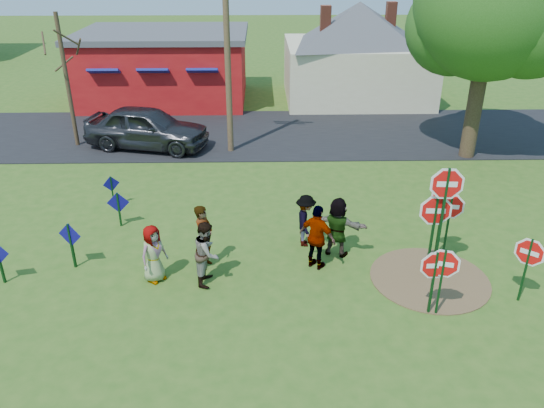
{
  "coord_description": "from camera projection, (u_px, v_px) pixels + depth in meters",
  "views": [
    {
      "loc": [
        -0.06,
        -12.97,
        8.18
      ],
      "look_at": [
        0.25,
        0.99,
        1.35
      ],
      "focal_mm": 35.0,
      "sensor_mm": 36.0,
      "label": 1
    }
  ],
  "objects": [
    {
      "name": "person_c",
      "position": [
        207.0,
        253.0,
        13.95
      ],
      "size": [
        0.78,
        0.94,
        1.79
      ],
      "primitive_type": "imported",
      "rotation": [
        0.0,
        0.0,
        1.45
      ],
      "color": "brown",
      "rests_on": "ground"
    },
    {
      "name": "blue_diamond_d",
      "position": [
        112.0,
        188.0,
        18.16
      ],
      "size": [
        0.51,
        0.27,
        1.13
      ],
      "rotation": [
        0.0,
        0.0,
        0.47
      ],
      "color": "#0F3716",
      "rests_on": "ground"
    },
    {
      "name": "road",
      "position": [
        262.0,
        133.0,
        25.56
      ],
      "size": [
        120.0,
        7.5,
        0.04
      ],
      "primitive_type": "cube",
      "color": "black",
      "rests_on": "ground"
    },
    {
      "name": "utility_pole",
      "position": [
        227.0,
        51.0,
        21.5
      ],
      "size": [
        2.01,
        0.28,
        8.2
      ],
      "rotation": [
        0.0,
        0.0,
        -0.09
      ],
      "color": "#4C3823",
      "rests_on": "ground"
    },
    {
      "name": "person_a",
      "position": [
        153.0,
        254.0,
        14.06
      ],
      "size": [
        0.91,
        0.95,
        1.64
      ],
      "primitive_type": "imported",
      "rotation": [
        0.0,
        0.0,
        0.88
      ],
      "color": "#3C5291",
      "rests_on": "ground"
    },
    {
      "name": "leafy_tree",
      "position": [
        495.0,
        12.0,
        20.22
      ],
      "size": [
        6.45,
        5.88,
        9.16
      ],
      "color": "#382819",
      "rests_on": "ground"
    },
    {
      "name": "stop_sign_e",
      "position": [
        435.0,
        270.0,
        12.56
      ],
      "size": [
        0.99,
        0.07,
        1.88
      ],
      "rotation": [
        0.0,
        0.0,
        0.01
      ],
      "color": "#0F3716",
      "rests_on": "ground"
    },
    {
      "name": "stop_sign_a",
      "position": [
        443.0,
        268.0,
        12.5
      ],
      "size": [
        0.98,
        0.33,
        1.96
      ],
      "rotation": [
        0.0,
        0.0,
        -0.31
      ],
      "color": "#0F3716",
      "rests_on": "ground"
    },
    {
      "name": "stop_sign_b",
      "position": [
        443.0,
        203.0,
        14.57
      ],
      "size": [
        1.0,
        0.07,
        2.51
      ],
      "rotation": [
        0.0,
        0.0,
        -0.01
      ],
      "color": "#0F3716",
      "rests_on": "ground"
    },
    {
      "name": "ground",
      "position": [
        264.0,
        261.0,
        15.24
      ],
      "size": [
        120.0,
        120.0,
        0.0
      ],
      "primitive_type": "plane",
      "color": "#305819",
      "rests_on": "ground"
    },
    {
      "name": "stop_sign_c",
      "position": [
        445.0,
        198.0,
        13.49
      ],
      "size": [
        1.17,
        0.11,
        3.36
      ],
      "rotation": [
        0.0,
        0.0,
        -0.07
      ],
      "color": "#0F3716",
      "rests_on": "ground"
    },
    {
      "name": "cream_house",
      "position": [
        357.0,
        48.0,
        30.23
      ],
      "size": [
        9.4,
        9.4,
        6.5
      ],
      "color": "beige",
      "rests_on": "ground"
    },
    {
      "name": "person_d",
      "position": [
        305.0,
        221.0,
        15.75
      ],
      "size": [
        0.61,
        1.05,
        1.62
      ],
      "primitive_type": "imported",
      "rotation": [
        0.0,
        0.0,
        1.57
      ],
      "color": "#353439",
      "rests_on": "ground"
    },
    {
      "name": "person_e",
      "position": [
        317.0,
        237.0,
        14.55
      ],
      "size": [
        1.18,
        1.05,
        1.91
      ],
      "primitive_type": "imported",
      "rotation": [
        0.0,
        0.0,
        2.5
      ],
      "color": "#472C5A",
      "rests_on": "ground"
    },
    {
      "name": "stop_sign_d",
      "position": [
        450.0,
        212.0,
        14.4
      ],
      "size": [
        0.98,
        0.21,
        2.33
      ],
      "rotation": [
        0.0,
        0.0,
        -0.2
      ],
      "color": "#0F3716",
      "rests_on": "ground"
    },
    {
      "name": "red_building",
      "position": [
        165.0,
        66.0,
        30.42
      ],
      "size": [
        9.4,
        7.69,
        3.9
      ],
      "color": "#9C0F12",
      "rests_on": "ground"
    },
    {
      "name": "bare_tree_west",
      "position": [
        64.0,
        62.0,
        22.43
      ],
      "size": [
        1.8,
        1.8,
        5.76
      ],
      "color": "#382819",
      "rests_on": "ground"
    },
    {
      "name": "dirt_patch",
      "position": [
        429.0,
        278.0,
        14.42
      ],
      "size": [
        3.2,
        3.2,
        0.03
      ],
      "primitive_type": "cylinder",
      "color": "brown",
      "rests_on": "ground"
    },
    {
      "name": "person_f",
      "position": [
        337.0,
        227.0,
        15.21
      ],
      "size": [
        1.75,
        1.15,
        1.8
      ],
      "primitive_type": "imported",
      "rotation": [
        0.0,
        0.0,
        2.74
      ],
      "color": "#224E2C",
      "rests_on": "ground"
    },
    {
      "name": "suv",
      "position": [
        147.0,
        127.0,
        23.32
      ],
      "size": [
        5.77,
        3.41,
        1.84
      ],
      "primitive_type": "imported",
      "rotation": [
        0.0,
        0.0,
        1.33
      ],
      "color": "#2C2C31",
      "rests_on": "road"
    },
    {
      "name": "blue_diamond_c",
      "position": [
        119.0,
        206.0,
        16.85
      ],
      "size": [
        0.7,
        0.08,
        1.19
      ],
      "rotation": [
        0.0,
        0.0,
        0.08
      ],
      "color": "#0F3716",
      "rests_on": "ground"
    },
    {
      "name": "stop_sign_f",
      "position": [
        529.0,
        256.0,
        13.0
      ],
      "size": [
        0.76,
        0.66,
        1.92
      ],
      "rotation": [
        0.0,
        0.0,
        -0.72
      ],
      "color": "#0F3716",
      "rests_on": "ground"
    },
    {
      "name": "blue_diamond_b",
      "position": [
        71.0,
        240.0,
        14.6
      ],
      "size": [
        0.67,
        0.25,
        1.39
      ],
      "rotation": [
        0.0,
        0.0,
        -0.34
      ],
      "color": "#0F3716",
      "rests_on": "ground"
    },
    {
      "name": "person_b",
      "position": [
        204.0,
        237.0,
        14.61
      ],
      "size": [
        0.66,
        0.8,
        1.89
      ],
      "primitive_type": "imported",
      "rotation": [
        0.0,
        0.0,
        1.23
      ],
      "color": "#1F6C59",
      "rests_on": "ground"
    },
    {
      "name": "stop_sign_g",
      "position": [
        435.0,
        218.0,
        13.89
      ],
      "size": [
        1.15,
        0.1,
        2.54
      ],
      "rotation": [
        0.0,
        0.0,
        -0.07
      ],
      "color": "#0F3716",
      "rests_on": "ground"
    }
  ]
}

